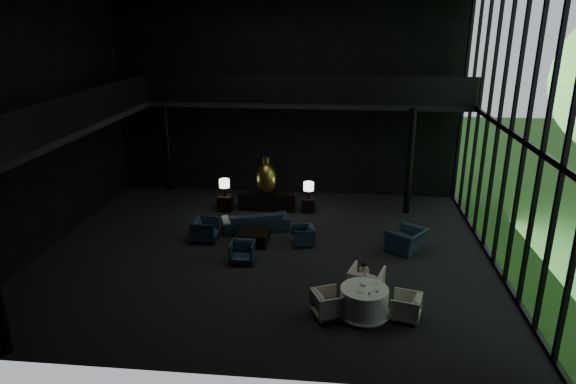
# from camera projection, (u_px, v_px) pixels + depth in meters

# --- Properties ---
(floor) EXTENTS (14.00, 12.00, 0.02)m
(floor) POSITION_uv_depth(u_px,v_px,m) (267.00, 252.00, 16.28)
(floor) COLOR black
(floor) RESTS_ON ground
(wall_back) EXTENTS (14.00, 0.04, 8.00)m
(wall_back) POSITION_uv_depth(u_px,v_px,m) (286.00, 98.00, 20.64)
(wall_back) COLOR black
(wall_back) RESTS_ON ground
(wall_front) EXTENTS (14.00, 0.04, 8.00)m
(wall_front) POSITION_uv_depth(u_px,v_px,m) (217.00, 193.00, 9.34)
(wall_front) COLOR black
(wall_front) RESTS_ON ground
(wall_left) EXTENTS (0.04, 12.00, 8.00)m
(wall_left) POSITION_uv_depth(u_px,v_px,m) (38.00, 123.00, 15.67)
(wall_left) COLOR black
(wall_left) RESTS_ON ground
(curtain_wall) EXTENTS (0.20, 12.00, 8.00)m
(curtain_wall) POSITION_uv_depth(u_px,v_px,m) (511.00, 132.00, 14.32)
(curtain_wall) COLOR black
(curtain_wall) RESTS_ON ground
(mezzanine_left) EXTENTS (2.00, 12.00, 0.25)m
(mezzanine_left) POSITION_uv_depth(u_px,v_px,m) (70.00, 123.00, 15.57)
(mezzanine_left) COLOR black
(mezzanine_left) RESTS_ON wall_left
(mezzanine_back) EXTENTS (12.00, 2.00, 0.25)m
(mezzanine_back) POSITION_uv_depth(u_px,v_px,m) (310.00, 102.00, 19.60)
(mezzanine_back) COLOR black
(mezzanine_back) RESTS_ON wall_back
(railing_left) EXTENTS (0.06, 12.00, 1.00)m
(railing_left) POSITION_uv_depth(u_px,v_px,m) (99.00, 104.00, 15.28)
(railing_left) COLOR black
(railing_left) RESTS_ON mezzanine_left
(railing_back) EXTENTS (12.00, 0.06, 1.00)m
(railing_back) POSITION_uv_depth(u_px,v_px,m) (308.00, 89.00, 18.47)
(railing_back) COLOR black
(railing_back) RESTS_ON mezzanine_back
(column_nw) EXTENTS (0.24, 0.24, 4.00)m
(column_nw) POSITION_uv_depth(u_px,v_px,m) (167.00, 145.00, 21.49)
(column_nw) COLOR black
(column_nw) RESTS_ON floor
(column_ne) EXTENTS (0.24, 0.24, 4.00)m
(column_ne) POSITION_uv_depth(u_px,v_px,m) (410.00, 162.00, 18.94)
(column_ne) COLOR black
(column_ne) RESTS_ON floor
(console) EXTENTS (2.19, 0.50, 0.70)m
(console) POSITION_uv_depth(u_px,v_px,m) (267.00, 201.00, 19.74)
(console) COLOR black
(console) RESTS_ON floor
(bronze_urn) EXTENTS (0.76, 0.76, 1.43)m
(bronze_urn) POSITION_uv_depth(u_px,v_px,m) (266.00, 178.00, 19.35)
(bronze_urn) COLOR olive
(bronze_urn) RESTS_ON console
(side_table_left) EXTENTS (0.53, 0.53, 0.59)m
(side_table_left) POSITION_uv_depth(u_px,v_px,m) (225.00, 203.00, 19.71)
(side_table_left) COLOR black
(side_table_left) RESTS_ON floor
(table_lamp_left) EXTENTS (0.39, 0.39, 0.65)m
(table_lamp_left) POSITION_uv_depth(u_px,v_px,m) (224.00, 184.00, 19.48)
(table_lamp_left) COLOR black
(table_lamp_left) RESTS_ON side_table_left
(side_table_right) EXTENTS (0.48, 0.48, 0.53)m
(side_table_right) POSITION_uv_depth(u_px,v_px,m) (308.00, 205.00, 19.59)
(side_table_right) COLOR black
(side_table_right) RESTS_ON floor
(table_lamp_right) EXTENTS (0.39, 0.39, 0.65)m
(table_lamp_right) POSITION_uv_depth(u_px,v_px,m) (309.00, 187.00, 19.32)
(table_lamp_right) COLOR black
(table_lamp_right) RESTS_ON side_table_right
(sofa) EXTENTS (2.69, 1.52, 1.01)m
(sofa) POSITION_uv_depth(u_px,v_px,m) (255.00, 216.00, 17.80)
(sofa) COLOR black
(sofa) RESTS_ON floor
(lounge_armchair_west) EXTENTS (0.82, 0.87, 0.88)m
(lounge_armchair_west) POSITION_uv_depth(u_px,v_px,m) (205.00, 228.00, 16.96)
(lounge_armchair_west) COLOR #182830
(lounge_armchair_west) RESTS_ON floor
(lounge_armchair_east) EXTENTS (0.70, 0.73, 0.63)m
(lounge_armchair_east) POSITION_uv_depth(u_px,v_px,m) (303.00, 236.00, 16.68)
(lounge_armchair_east) COLOR navy
(lounge_armchair_east) RESTS_ON floor
(lounge_armchair_south) EXTENTS (0.68, 0.64, 0.69)m
(lounge_armchair_south) POSITION_uv_depth(u_px,v_px,m) (242.00, 252.00, 15.47)
(lounge_armchair_south) COLOR #133642
(lounge_armchair_south) RESTS_ON floor
(window_armchair) EXTENTS (1.32, 1.42, 1.04)m
(window_armchair) POSITION_uv_depth(u_px,v_px,m) (407.00, 236.00, 16.18)
(window_armchair) COLOR #13232E
(window_armchair) RESTS_ON floor
(coffee_table) EXTENTS (1.01, 1.01, 0.44)m
(coffee_table) POSITION_uv_depth(u_px,v_px,m) (253.00, 237.00, 16.82)
(coffee_table) COLOR black
(coffee_table) RESTS_ON floor
(dining_table) EXTENTS (1.34, 1.34, 0.75)m
(dining_table) POSITION_uv_depth(u_px,v_px,m) (364.00, 303.00, 12.70)
(dining_table) COLOR white
(dining_table) RESTS_ON floor
(dining_chair_north) EXTENTS (1.16, 1.12, 0.97)m
(dining_chair_north) POSITION_uv_depth(u_px,v_px,m) (366.00, 279.00, 13.59)
(dining_chair_north) COLOR beige
(dining_chair_north) RESTS_ON floor
(dining_chair_east) EXTENTS (0.74, 0.77, 0.65)m
(dining_chair_east) POSITION_uv_depth(u_px,v_px,m) (406.00, 306.00, 12.57)
(dining_chair_east) COLOR silver
(dining_chair_east) RESTS_ON floor
(dining_chair_west) EXTENTS (0.86, 0.88, 0.70)m
(dining_chair_west) POSITION_uv_depth(u_px,v_px,m) (328.00, 303.00, 12.68)
(dining_chair_west) COLOR beige
(dining_chair_west) RESTS_ON floor
(child) EXTENTS (0.26, 0.26, 0.56)m
(child) POSITION_uv_depth(u_px,v_px,m) (364.00, 272.00, 13.43)
(child) COLOR #C17485
(child) RESTS_ON dining_chair_north
(plate_a) EXTENTS (0.29, 0.29, 0.01)m
(plate_a) POSITION_uv_depth(u_px,v_px,m) (360.00, 291.00, 12.42)
(plate_a) COLOR white
(plate_a) RESTS_ON dining_table
(plate_b) EXTENTS (0.24, 0.24, 0.02)m
(plate_b) POSITION_uv_depth(u_px,v_px,m) (375.00, 283.00, 12.81)
(plate_b) COLOR white
(plate_b) RESTS_ON dining_table
(saucer) EXTENTS (0.19, 0.19, 0.01)m
(saucer) POSITION_uv_depth(u_px,v_px,m) (376.00, 290.00, 12.49)
(saucer) COLOR white
(saucer) RESTS_ON dining_table
(coffee_cup) EXTENTS (0.07, 0.07, 0.05)m
(coffee_cup) POSITION_uv_depth(u_px,v_px,m) (377.00, 291.00, 12.38)
(coffee_cup) COLOR white
(coffee_cup) RESTS_ON saucer
(cereal_bowl) EXTENTS (0.14, 0.14, 0.07)m
(cereal_bowl) POSITION_uv_depth(u_px,v_px,m) (363.00, 284.00, 12.70)
(cereal_bowl) COLOR white
(cereal_bowl) RESTS_ON dining_table
(cream_pot) EXTENTS (0.07, 0.07, 0.06)m
(cream_pot) POSITION_uv_depth(u_px,v_px,m) (369.00, 294.00, 12.26)
(cream_pot) COLOR #99999E
(cream_pot) RESTS_ON dining_table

